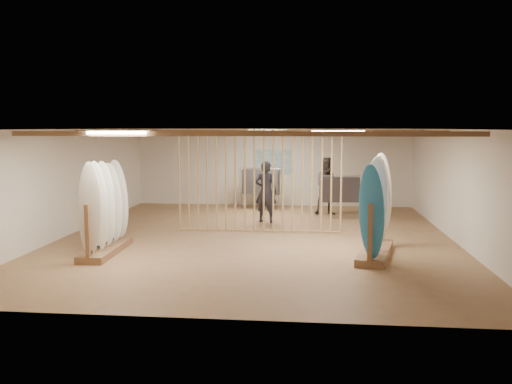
# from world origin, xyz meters

# --- Properties ---
(floor) EXTENTS (12.00, 12.00, 0.00)m
(floor) POSITION_xyz_m (0.00, 0.00, 0.00)
(floor) COLOR #996F4A
(floor) RESTS_ON ground
(ceiling) EXTENTS (12.00, 12.00, 0.00)m
(ceiling) POSITION_xyz_m (0.00, 0.00, 2.80)
(ceiling) COLOR #98948F
(ceiling) RESTS_ON ground
(wall_back) EXTENTS (12.00, 0.00, 12.00)m
(wall_back) POSITION_xyz_m (0.00, 6.00, 1.40)
(wall_back) COLOR white
(wall_back) RESTS_ON ground
(wall_front) EXTENTS (12.00, 0.00, 12.00)m
(wall_front) POSITION_xyz_m (0.00, -6.00, 1.40)
(wall_front) COLOR white
(wall_front) RESTS_ON ground
(wall_left) EXTENTS (0.00, 12.00, 12.00)m
(wall_left) POSITION_xyz_m (-5.00, 0.00, 1.40)
(wall_left) COLOR white
(wall_left) RESTS_ON ground
(wall_right) EXTENTS (0.00, 12.00, 12.00)m
(wall_right) POSITION_xyz_m (5.00, 0.00, 1.40)
(wall_right) COLOR white
(wall_right) RESTS_ON ground
(ceiling_slats) EXTENTS (9.50, 6.12, 0.10)m
(ceiling_slats) POSITION_xyz_m (0.00, 0.00, 2.72)
(ceiling_slats) COLOR brown
(ceiling_slats) RESTS_ON ground
(light_panels) EXTENTS (1.20, 0.35, 0.06)m
(light_panels) POSITION_xyz_m (0.00, 0.00, 2.74)
(light_panels) COLOR white
(light_panels) RESTS_ON ground
(bamboo_partition) EXTENTS (4.45, 0.05, 2.78)m
(bamboo_partition) POSITION_xyz_m (0.00, 0.80, 1.40)
(bamboo_partition) COLOR tan
(bamboo_partition) RESTS_ON ground
(poster) EXTENTS (1.40, 0.03, 0.90)m
(poster) POSITION_xyz_m (0.00, 5.98, 1.60)
(poster) COLOR #346FB7
(poster) RESTS_ON ground
(rack_left) EXTENTS (0.67, 2.26, 2.13)m
(rack_left) POSITION_xyz_m (-3.23, -2.04, 0.73)
(rack_left) COLOR brown
(rack_left) RESTS_ON floor
(rack_right) EXTENTS (1.09, 2.39, 2.21)m
(rack_right) POSITION_xyz_m (2.84, -1.71, 0.75)
(rack_right) COLOR brown
(rack_right) RESTS_ON floor
(clothing_rack_a) EXTENTS (1.38, 0.58, 1.49)m
(clothing_rack_a) POSITION_xyz_m (-0.33, 4.84, 0.97)
(clothing_rack_a) COLOR silver
(clothing_rack_a) RESTS_ON floor
(clothing_rack_b) EXTENTS (1.28, 0.41, 1.37)m
(clothing_rack_b) POSITION_xyz_m (2.32, 3.48, 0.89)
(clothing_rack_b) COLOR silver
(clothing_rack_b) RESTS_ON floor
(shopper_a) EXTENTS (0.87, 0.68, 2.10)m
(shopper_a) POSITION_xyz_m (0.05, 2.36, 1.05)
(shopper_a) COLOR #222229
(shopper_a) RESTS_ON floor
(shopper_b) EXTENTS (1.08, 0.87, 2.12)m
(shopper_b) POSITION_xyz_m (1.96, 4.03, 1.06)
(shopper_b) COLOR #3C342E
(shopper_b) RESTS_ON floor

